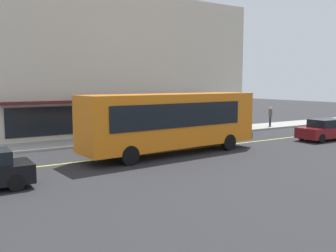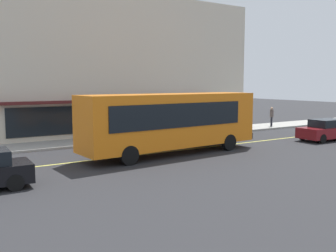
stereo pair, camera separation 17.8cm
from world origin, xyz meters
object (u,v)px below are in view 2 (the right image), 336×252
at_px(traffic_light, 134,106).
at_px(pedestrian_at_corner, 272,115).
at_px(car_white, 195,130).
at_px(bus, 172,120).
at_px(car_maroon, 326,130).

relative_size(traffic_light, pedestrian_at_corner, 1.79).
bearing_deg(car_white, bus, -139.85).
xyz_separation_m(traffic_light, car_maroon, (11.99, -6.94, -1.79)).
distance_m(car_white, pedestrian_at_corner, 10.61).
height_order(bus, pedestrian_at_corner, bus).
distance_m(car_white, car_maroon, 9.49).
bearing_deg(pedestrian_at_corner, car_white, -167.79).
bearing_deg(bus, car_maroon, -6.79).
relative_size(bus, pedestrian_at_corner, 6.30).
bearing_deg(car_white, car_maroon, -32.03).
relative_size(car_white, car_maroon, 1.00).
xyz_separation_m(bus, traffic_light, (0.28, 5.48, 0.55)).
bearing_deg(pedestrian_at_corner, bus, -158.28).
xyz_separation_m(bus, pedestrian_at_corner, (14.59, 5.81, -0.75)).
xyz_separation_m(bus, car_maroon, (12.27, -1.46, -1.24)).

